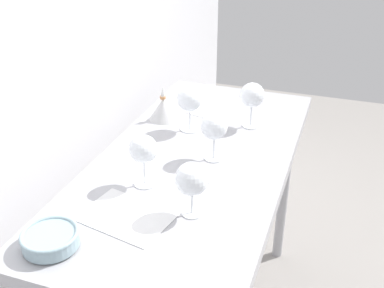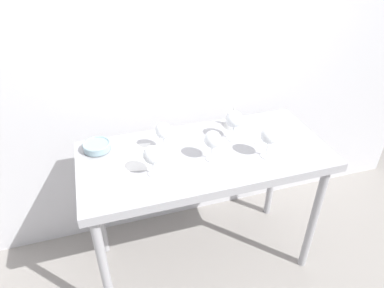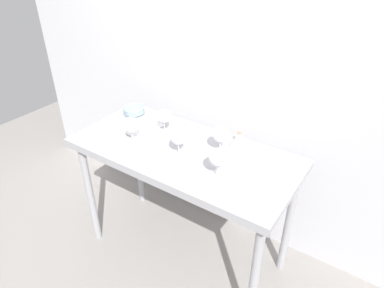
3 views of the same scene
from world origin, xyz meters
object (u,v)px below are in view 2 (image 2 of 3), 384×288
at_px(wine_glass_near_center, 213,140).
at_px(tasting_bowl, 97,146).
at_px(decanter_funnel, 233,120).
at_px(wine_glass_far_left, 163,131).
at_px(wine_glass_far_right, 234,120).
at_px(wine_glass_near_left, 152,155).
at_px(tasting_sheet_lower, 134,157).
at_px(wine_glass_near_right, 269,136).
at_px(tasting_sheet_upper, 267,137).

distance_m(wine_glass_near_center, tasting_bowl, 0.66).
xyz_separation_m(tasting_bowl, decanter_funnel, (0.84, 0.02, 0.02)).
height_order(wine_glass_far_left, decanter_funnel, wine_glass_far_left).
xyz_separation_m(wine_glass_far_left, wine_glass_far_right, (0.42, -0.00, 0.01)).
height_order(wine_glass_near_left, tasting_sheet_lower, wine_glass_near_left).
relative_size(wine_glass_near_right, wine_glass_far_right, 1.01).
relative_size(wine_glass_near_center, wine_glass_far_right, 0.96).
bearing_deg(wine_glass_far_right, wine_glass_near_right, -63.54).
xyz_separation_m(tasting_sheet_lower, decanter_funnel, (0.65, 0.15, 0.04)).
height_order(wine_glass_near_left, decanter_funnel, wine_glass_near_left).
xyz_separation_m(wine_glass_near_center, tasting_sheet_upper, (0.39, 0.11, -0.12)).
height_order(wine_glass_far_left, tasting_bowl, wine_glass_far_left).
bearing_deg(wine_glass_far_right, wine_glass_near_center, -140.53).
bearing_deg(tasting_bowl, decanter_funnel, 1.57).
relative_size(tasting_sheet_upper, tasting_bowl, 1.32).
bearing_deg(wine_glass_near_center, wine_glass_far_right, 39.47).
bearing_deg(decanter_funnel, wine_glass_far_left, -164.57).
height_order(wine_glass_far_left, wine_glass_near_right, wine_glass_near_right).
height_order(wine_glass_far_left, wine_glass_near_center, same).
distance_m(wine_glass_near_left, decanter_funnel, 0.66).
bearing_deg(wine_glass_near_center, wine_glass_near_right, -11.99).
height_order(tasting_bowl, decanter_funnel, decanter_funnel).
distance_m(wine_glass_far_right, tasting_bowl, 0.79).
height_order(wine_glass_far_left, tasting_sheet_upper, wine_glass_far_left).
distance_m(wine_glass_near_left, tasting_bowl, 0.41).
bearing_deg(wine_glass_far_right, wine_glass_near_left, -159.90).
bearing_deg(wine_glass_near_left, wine_glass_near_center, 5.98).
bearing_deg(tasting_sheet_lower, wine_glass_near_left, -55.03).
relative_size(wine_glass_far_right, tasting_sheet_upper, 0.89).
bearing_deg(tasting_bowl, wine_glass_near_right, -20.43).
xyz_separation_m(wine_glass_far_left, tasting_sheet_lower, (-0.18, -0.02, -0.12)).
xyz_separation_m(wine_glass_near_left, wine_glass_near_center, (0.33, 0.03, 0.01)).
bearing_deg(tasting_sheet_lower, wine_glass_near_right, -4.86).
bearing_deg(wine_glass_far_right, decanter_funnel, 67.68).
distance_m(wine_glass_far_left, tasting_sheet_upper, 0.63).
xyz_separation_m(tasting_sheet_lower, tasting_bowl, (-0.18, 0.13, 0.03)).
xyz_separation_m(tasting_sheet_upper, decanter_funnel, (-0.14, 0.18, 0.04)).
height_order(wine_glass_far_left, wine_glass_near_left, wine_glass_far_left).
xyz_separation_m(wine_glass_near_right, wine_glass_near_left, (-0.63, 0.03, -0.01)).
relative_size(wine_glass_near_right, decanter_funnel, 1.30).
height_order(wine_glass_near_center, tasting_sheet_upper, wine_glass_near_center).
distance_m(tasting_bowl, decanter_funnel, 0.84).
bearing_deg(tasting_sheet_upper, tasting_bowl, -176.20).
bearing_deg(tasting_sheet_lower, decanter_funnel, 24.29).
bearing_deg(wine_glass_near_center, decanter_funnel, 49.98).
distance_m(wine_glass_far_left, wine_glass_near_left, 0.22).
bearing_deg(wine_glass_near_right, wine_glass_near_center, 168.01).
distance_m(wine_glass_far_left, tasting_bowl, 0.39).
xyz_separation_m(wine_glass_near_left, wine_glass_far_right, (0.52, 0.19, 0.01)).
height_order(wine_glass_near_right, decanter_funnel, wine_glass_near_right).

